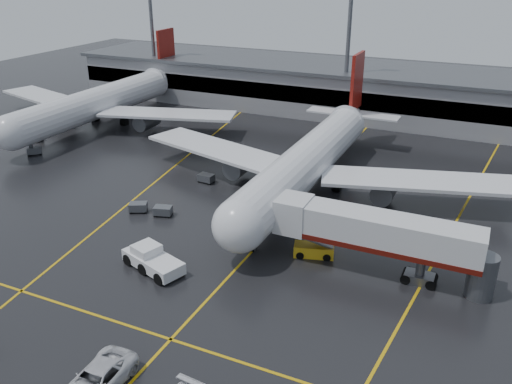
% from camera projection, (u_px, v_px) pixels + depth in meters
% --- Properties ---
extents(ground, '(220.00, 220.00, 0.00)m').
position_uv_depth(ground, '(280.00, 221.00, 59.17)').
color(ground, black).
rests_on(ground, ground).
extents(apron_line_centre, '(0.25, 90.00, 0.02)m').
position_uv_depth(apron_line_centre, '(280.00, 221.00, 59.17)').
color(apron_line_centre, gold).
rests_on(apron_line_centre, ground).
extents(apron_line_stop, '(60.00, 0.25, 0.02)m').
position_uv_depth(apron_line_stop, '(171.00, 339.00, 40.89)').
color(apron_line_stop, gold).
rests_on(apron_line_stop, ground).
extents(apron_line_left, '(9.99, 69.35, 0.02)m').
position_uv_depth(apron_line_left, '(176.00, 165.00, 75.13)').
color(apron_line_left, gold).
rests_on(apron_line_left, ground).
extents(apron_line_right, '(7.57, 69.64, 0.02)m').
position_uv_depth(apron_line_right, '(460.00, 215.00, 60.59)').
color(apron_line_right, gold).
rests_on(apron_line_right, ground).
extents(terminal, '(122.00, 19.00, 8.60)m').
position_uv_depth(terminal, '(380.00, 92.00, 97.26)').
color(terminal, gray).
rests_on(terminal, ground).
extents(light_mast_left, '(3.00, 1.20, 25.45)m').
position_uv_depth(light_mast_left, '(152.00, 26.00, 105.46)').
color(light_mast_left, '#595B60').
rests_on(light_mast_left, ground).
extents(light_mast_mid, '(3.00, 1.20, 25.45)m').
position_uv_depth(light_mast_mid, '(349.00, 37.00, 90.15)').
color(light_mast_mid, '#595B60').
rests_on(light_mast_mid, ground).
extents(main_airliner, '(48.80, 45.60, 14.10)m').
position_uv_depth(main_airliner, '(311.00, 158.00, 65.53)').
color(main_airliner, silver).
rests_on(main_airliner, ground).
extents(second_airliner, '(48.80, 45.60, 14.10)m').
position_uv_depth(second_airliner, '(102.00, 101.00, 91.58)').
color(second_airliner, silver).
rests_on(second_airliner, ground).
extents(jet_bridge, '(19.90, 3.40, 6.05)m').
position_uv_depth(jet_bridge, '(377.00, 235.00, 48.06)').
color(jet_bridge, silver).
rests_on(jet_bridge, ground).
extents(pushback_tractor, '(6.95, 4.53, 2.31)m').
position_uv_depth(pushback_tractor, '(152.00, 260.00, 49.87)').
color(pushback_tractor, white).
rests_on(pushback_tractor, ground).
extents(belt_loader, '(4.18, 2.69, 2.45)m').
position_uv_depth(belt_loader, '(314.00, 250.00, 52.16)').
color(belt_loader, gold).
rests_on(belt_loader, ground).
extents(service_van_a, '(3.11, 6.45, 1.77)m').
position_uv_depth(service_van_a, '(97.00, 381.00, 35.70)').
color(service_van_a, silver).
rests_on(service_van_a, ground).
extents(baggage_cart_a, '(2.29, 1.82, 1.12)m').
position_uv_depth(baggage_cart_a, '(163.00, 211.00, 60.27)').
color(baggage_cart_a, '#595B60').
rests_on(baggage_cart_a, ground).
extents(baggage_cart_b, '(2.37, 2.06, 1.12)m').
position_uv_depth(baggage_cart_b, '(138.00, 207.00, 61.16)').
color(baggage_cart_b, '#595B60').
rests_on(baggage_cart_b, ground).
extents(baggage_cart_c, '(2.11, 1.47, 1.12)m').
position_uv_depth(baggage_cart_c, '(206.00, 178.00, 69.22)').
color(baggage_cart_c, '#595B60').
rests_on(baggage_cart_c, ground).
extents(baggage_cart_d, '(2.21, 1.65, 1.12)m').
position_uv_depth(baggage_cart_d, '(35.00, 137.00, 84.74)').
color(baggage_cart_d, '#595B60').
rests_on(baggage_cart_d, ground).
extents(baggage_cart_e, '(2.34, 2.32, 1.12)m').
position_uv_depth(baggage_cart_e, '(34.00, 151.00, 78.96)').
color(baggage_cart_e, '#595B60').
rests_on(baggage_cart_e, ground).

